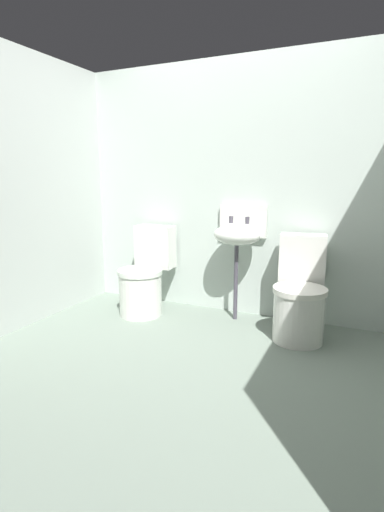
# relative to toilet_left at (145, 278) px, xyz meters

# --- Properties ---
(ground_plane) EXTENTS (3.34, 2.92, 0.08)m
(ground_plane) POSITION_rel_toilet_left_xyz_m (0.74, -0.91, -0.36)
(ground_plane) COLOR slate
(wall_back) EXTENTS (3.34, 0.10, 2.23)m
(wall_back) POSITION_rel_toilet_left_xyz_m (0.74, 0.40, 0.79)
(wall_back) COLOR #B2BFB6
(wall_back) RESTS_ON ground
(wall_left) EXTENTS (0.10, 2.72, 2.23)m
(wall_left) POSITION_rel_toilet_left_xyz_m (-0.78, -0.81, 0.79)
(wall_left) COLOR #B3BBB5
(wall_left) RESTS_ON ground
(toilet_left) EXTENTS (0.41, 0.60, 0.78)m
(toilet_left) POSITION_rel_toilet_left_xyz_m (0.00, 0.00, 0.00)
(toilet_left) COLOR silver
(toilet_left) RESTS_ON ground
(toilet_right) EXTENTS (0.45, 0.63, 0.78)m
(toilet_right) POSITION_rel_toilet_left_xyz_m (1.39, 0.00, 0.00)
(toilet_right) COLOR silver
(toilet_right) RESTS_ON ground
(sink) EXTENTS (0.42, 0.35, 0.99)m
(sink) POSITION_rel_toilet_left_xyz_m (0.82, 0.19, 0.43)
(sink) COLOR #46424D
(sink) RESTS_ON ground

